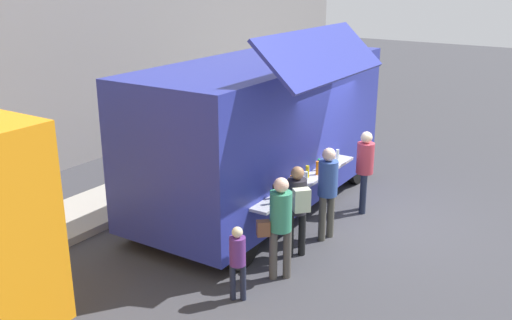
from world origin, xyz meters
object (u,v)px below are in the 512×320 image
object	(u,v)px
food_truck_main	(263,130)
customer_rear_waiting	(280,220)
child_near_queue	(238,257)
trash_bin	(271,128)
customer_front_ordering	(328,185)
customer_extra_browsing	(365,165)
customer_mid_with_backpack	(297,203)

from	to	relation	value
food_truck_main	customer_rear_waiting	xyz separation A→B (m)	(-2.32, -1.83, -0.64)
child_near_queue	trash_bin	bearing A→B (deg)	1.14
food_truck_main	child_near_queue	world-z (taller)	food_truck_main
food_truck_main	customer_front_ordering	size ratio (longest dim) A/B	3.60
customer_front_ordering	customer_extra_browsing	world-z (taller)	customer_front_ordering
trash_bin	customer_mid_with_backpack	bearing A→B (deg)	-144.08
customer_mid_with_backpack	customer_rear_waiting	distance (m)	0.80
customer_front_ordering	customer_extra_browsing	bearing A→B (deg)	-77.84
customer_extra_browsing	child_near_queue	distance (m)	4.13
customer_front_ordering	customer_extra_browsing	distance (m)	1.54
food_truck_main	customer_extra_browsing	distance (m)	2.15
trash_bin	child_near_queue	xyz separation A→B (m)	(-7.22, -3.98, 0.27)
customer_extra_browsing	trash_bin	bearing A→B (deg)	-59.92
customer_rear_waiting	child_near_queue	xyz separation A→B (m)	(-0.89, 0.17, -0.30)
customer_front_ordering	customer_mid_with_backpack	size ratio (longest dim) A/B	1.07
customer_extra_browsing	customer_front_ordering	bearing A→B (deg)	65.26
customer_front_ordering	child_near_queue	world-z (taller)	customer_front_ordering
customer_extra_browsing	child_near_queue	xyz separation A→B (m)	(-4.12, 0.17, -0.30)
customer_mid_with_backpack	child_near_queue	xyz separation A→B (m)	(-1.67, 0.04, -0.28)
food_truck_main	trash_bin	distance (m)	4.79
customer_mid_with_backpack	customer_extra_browsing	bearing A→B (deg)	-50.48
customer_mid_with_backpack	customer_rear_waiting	size ratio (longest dim) A/B	0.95
customer_rear_waiting	customer_extra_browsing	bearing A→B (deg)	-43.50
child_near_queue	food_truck_main	bearing A→B (deg)	-0.33
customer_rear_waiting	customer_extra_browsing	distance (m)	3.23
customer_mid_with_backpack	trash_bin	bearing A→B (deg)	-11.37
customer_rear_waiting	child_near_queue	bearing A→B (deg)	125.64
food_truck_main	trash_bin	world-z (taller)	food_truck_main
customer_mid_with_backpack	customer_extra_browsing	size ratio (longest dim) A/B	0.96
customer_mid_with_backpack	customer_extra_browsing	distance (m)	2.45
child_near_queue	customer_rear_waiting	bearing A→B (deg)	-38.65
customer_front_ordering	customer_mid_with_backpack	bearing A→B (deg)	97.78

